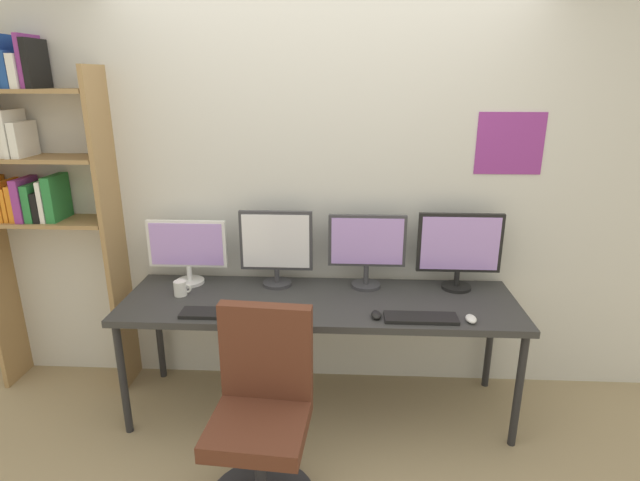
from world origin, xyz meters
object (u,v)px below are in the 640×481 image
Objects in this scene: mouse_left_side at (471,319)px; mouse_right_side at (376,315)px; coffee_mug at (181,288)px; desk at (320,307)px; bookshelf at (30,175)px; monitor_center_right at (367,246)px; keyboard_right at (421,318)px; monitor_center_left at (276,245)px; monitor_far_left at (187,248)px; keyboard_left at (216,313)px; monitor_far_right at (459,248)px; office_chair at (262,431)px.

mouse_left_side is 1.00× the size of mouse_right_side.
coffee_mug is at bearing 171.10° from mouse_left_side.
bookshelf reaches higher than desk.
monitor_center_right is 0.75m from mouse_left_side.
monitor_center_right is at bearing -0.53° from bookshelf.
mouse_right_side reaches higher than keyboard_right.
monitor_center_left reaches higher than mouse_left_side.
monitor_far_left is 0.56m from monitor_center_left.
monitor_center_right is 0.50m from mouse_right_side.
keyboard_right is (1.12, 0.00, 0.00)m from keyboard_left.
monitor_far_right is at bearing 39.70° from mouse_right_side.
coffee_mug is (-1.39, 0.25, 0.04)m from keyboard_right.
desk is 0.61m from keyboard_left.
desk is 0.84m from coffee_mug.
monitor_far_right reaches higher than mouse_left_side.
mouse_right_side is (0.55, 0.53, 0.35)m from office_chair.
office_chair reaches higher than mouse_right_side.
mouse_left_side reaches higher than keyboard_right.
office_chair is 2.01× the size of monitor_far_left.
monitor_center_left is at bearing 142.73° from desk.
mouse_right_side is (-0.52, -0.43, -0.25)m from monitor_far_right.
keyboard_left is at bearing -157.67° from desk.
desk is 24.10× the size of mouse_left_side.
mouse_right_side is at bearing 0.88° from keyboard_left.
bookshelf is at bearing 167.96° from mouse_right_side.
monitor_center_left is 0.63m from coffee_mug.
office_chair reaches higher than keyboard_left.
coffee_mug is at bearing -89.08° from monitor_far_left.
coffee_mug is (-0.55, -0.19, -0.22)m from monitor_center_left.
monitor_center_right is (1.12, 0.00, 0.03)m from monitor_far_left.
monitor_center_right is (2.06, -0.02, -0.42)m from bookshelf.
monitor_far_right is 4.77× the size of coffee_mug.
office_chair is 1.05m from coffee_mug.
monitor_far_right is 0.52m from mouse_left_side.
bookshelf is (-1.78, 0.23, 0.73)m from desk.
keyboard_left is 3.66× the size of coffee_mug.
bookshelf is at bearing 179.47° from monitor_center_right.
monitor_center_left is 0.98m from keyboard_right.
monitor_center_right is 1.15m from coffee_mug.
coffee_mug is at bearing 169.80° from keyboard_right.
monitor_far_right reaches higher than keyboard_left.
mouse_right_side is at bearing -11.62° from coffee_mug.
keyboard_left is (-0.84, -0.44, -0.25)m from monitor_center_right.
monitor_center_right is 0.56m from monitor_far_right.
mouse_left_side is at bearing -16.16° from desk.
monitor_center_right is 4.92× the size of mouse_right_side.
coffee_mug is (-1.11, -0.19, -0.22)m from monitor_center_right.
office_chair is (1.55, -0.98, -1.02)m from bookshelf.
monitor_far_left is at bearing 159.67° from mouse_right_side.
monitor_center_left is at bearing -180.00° from monitor_far_right.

